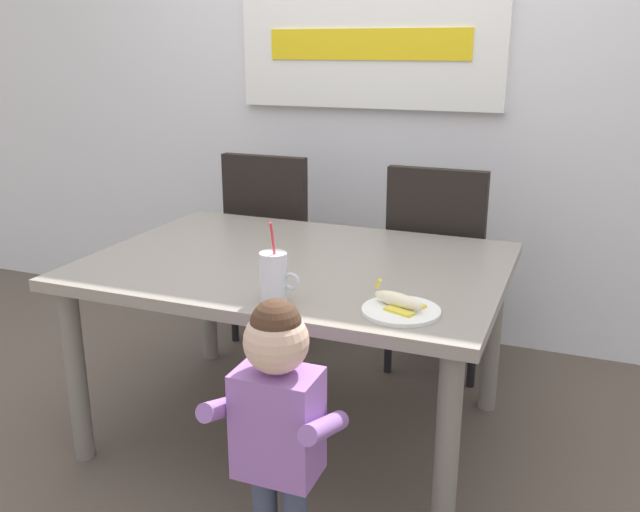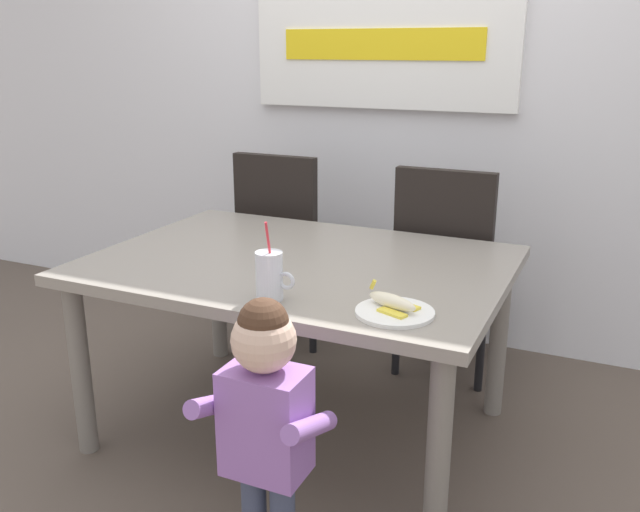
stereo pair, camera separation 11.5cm
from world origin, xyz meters
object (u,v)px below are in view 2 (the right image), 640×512
at_px(dining_table, 299,280).
at_px(dining_chair_left, 287,236).
at_px(toddler_standing, 265,410).
at_px(milk_cup, 270,278).
at_px(snack_plate, 395,312).
at_px(peeled_banana, 393,302).
at_px(dining_chair_right, 448,260).

distance_m(dining_table, dining_chair_left, 0.90).
bearing_deg(toddler_standing, milk_cup, 115.98).
bearing_deg(snack_plate, milk_cup, -173.85).
height_order(snack_plate, peeled_banana, peeled_banana).
height_order(dining_chair_right, toddler_standing, dining_chair_right).
bearing_deg(dining_chair_left, snack_plate, 129.64).
distance_m(milk_cup, snack_plate, 0.39).
relative_size(milk_cup, snack_plate, 1.09).
xyz_separation_m(dining_chair_left, milk_cup, (0.55, -1.17, 0.23)).
bearing_deg(milk_cup, toddler_standing, -64.02).
relative_size(dining_table, dining_chair_right, 1.54).
bearing_deg(milk_cup, dining_table, 103.96).
relative_size(dining_table, toddler_standing, 1.76).
relative_size(dining_table, dining_chair_left, 1.54).
height_order(dining_table, milk_cup, milk_cup).
xyz_separation_m(snack_plate, peeled_banana, (-0.01, 0.01, 0.03)).
bearing_deg(peeled_banana, dining_chair_right, 95.44).
distance_m(dining_chair_left, peeled_banana, 1.46).
xyz_separation_m(dining_table, milk_cup, (0.10, -0.40, 0.15)).
bearing_deg(peeled_banana, dining_table, 143.89).
distance_m(dining_chair_left, toddler_standing, 1.65).
xyz_separation_m(toddler_standing, snack_plate, (0.23, 0.37, 0.18)).
bearing_deg(snack_plate, dining_chair_left, 129.64).
distance_m(dining_table, dining_chair_right, 0.81).
bearing_deg(milk_cup, snack_plate, 6.15).
height_order(dining_chair_right, snack_plate, dining_chair_right).
relative_size(dining_chair_left, toddler_standing, 1.15).
xyz_separation_m(dining_table, snack_plate, (0.49, -0.36, 0.09)).
bearing_deg(snack_plate, peeled_banana, 132.52).
height_order(dining_chair_right, milk_cup, dining_chair_right).
relative_size(dining_table, snack_plate, 6.42).
distance_m(dining_chair_left, dining_chair_right, 0.82).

